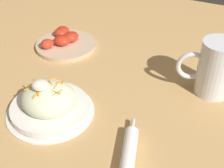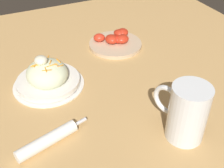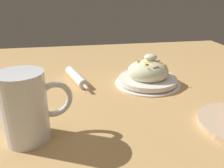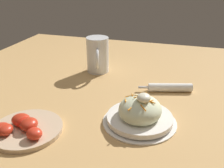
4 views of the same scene
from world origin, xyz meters
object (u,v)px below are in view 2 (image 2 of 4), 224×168
at_px(napkin_roll, 48,140).
at_px(tomato_plate, 116,41).
at_px(salad_plate, 48,77).
at_px(beer_mug, 187,114).

relative_size(napkin_roll, tomato_plate, 0.98).
bearing_deg(napkin_roll, tomato_plate, -43.87).
height_order(salad_plate, napkin_roll, salad_plate).
height_order(salad_plate, tomato_plate, salad_plate).
bearing_deg(napkin_roll, salad_plate, -15.43).
bearing_deg(napkin_roll, beer_mug, -109.15).
distance_m(salad_plate, tomato_plate, 0.32).
xyz_separation_m(beer_mug, napkin_roll, (0.11, 0.31, -0.05)).
height_order(beer_mug, napkin_roll, beer_mug).
relative_size(beer_mug, napkin_roll, 0.78).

